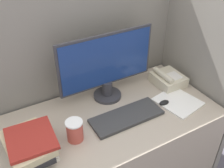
% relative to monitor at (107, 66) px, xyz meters
% --- Properties ---
extents(cubicle_panel_rear, '(1.71, 0.04, 1.50)m').
position_rel_monitor_xyz_m(cubicle_panel_rear, '(-0.10, 0.18, -0.22)').
color(cubicle_panel_rear, gray).
rests_on(cubicle_panel_rear, ground_plane).
extents(cubicle_panel_right, '(0.04, 0.71, 1.50)m').
position_rel_monitor_xyz_m(cubicle_panel_right, '(0.60, -0.15, -0.22)').
color(cubicle_panel_right, gray).
rests_on(cubicle_panel_right, ground_plane).
extents(desk, '(1.31, 0.65, 0.74)m').
position_rel_monitor_xyz_m(desk, '(-0.10, -0.18, -0.60)').
color(desk, tan).
rests_on(desk, ground_plane).
extents(monitor, '(0.61, 0.18, 0.43)m').
position_rel_monitor_xyz_m(monitor, '(0.00, 0.00, 0.00)').
color(monitor, '#333338').
rests_on(monitor, desk).
extents(keyboard, '(0.42, 0.16, 0.02)m').
position_rel_monitor_xyz_m(keyboard, '(-0.00, -0.24, -0.21)').
color(keyboard, '#333333').
rests_on(keyboard, desk).
extents(mouse, '(0.07, 0.04, 0.03)m').
position_rel_monitor_xyz_m(mouse, '(0.26, -0.25, -0.21)').
color(mouse, black).
rests_on(mouse, desk).
extents(coffee_cup, '(0.09, 0.09, 0.12)m').
position_rel_monitor_xyz_m(coffee_cup, '(-0.32, -0.24, -0.16)').
color(coffee_cup, '#BF4C3F').
rests_on(coffee_cup, desk).
extents(book_stack, '(0.25, 0.30, 0.11)m').
position_rel_monitor_xyz_m(book_stack, '(-0.56, -0.22, -0.17)').
color(book_stack, silver).
rests_on(book_stack, desk).
extents(desk_telephone, '(0.18, 0.21, 0.10)m').
position_rel_monitor_xyz_m(desk_telephone, '(0.43, -0.08, -0.19)').
color(desk_telephone, beige).
rests_on(desk_telephone, desk).
extents(paper_pile, '(0.27, 0.29, 0.01)m').
position_rel_monitor_xyz_m(paper_pile, '(0.35, -0.27, -0.22)').
color(paper_pile, white).
rests_on(paper_pile, desk).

